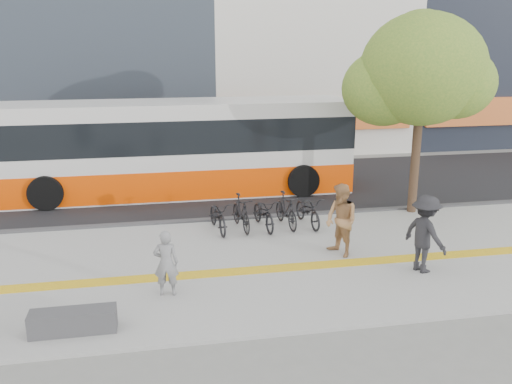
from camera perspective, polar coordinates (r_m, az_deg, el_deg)
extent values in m
plane|color=slate|center=(12.28, -5.39, -10.77)|extent=(120.00, 120.00, 0.00)
cube|color=gray|center=(13.63, -6.02, -7.86)|extent=(40.00, 7.00, 0.08)
cube|color=yellow|center=(13.15, -5.83, -8.53)|extent=(40.00, 0.45, 0.01)
cube|color=black|center=(20.72, -7.86, 0.25)|extent=(40.00, 8.00, 0.06)
cube|color=#323234|center=(16.88, -7.08, -3.12)|extent=(40.00, 0.25, 0.14)
cube|color=orange|center=(25.44, -4.15, 7.70)|extent=(19.00, 0.50, 1.40)
cube|color=#323234|center=(11.16, -18.52, -12.66)|extent=(1.60, 0.45, 0.45)
cylinder|color=#342517|center=(18.07, 16.25, 2.91)|extent=(0.28, 0.28, 3.20)
ellipsoid|color=#467527|center=(17.70, 16.97, 12.17)|extent=(3.80, 3.80, 3.42)
ellipsoid|color=#467527|center=(17.75, 13.16, 10.49)|extent=(2.60, 2.60, 2.34)
ellipsoid|color=#467527|center=(17.81, 20.08, 10.63)|extent=(2.40, 2.40, 2.16)
ellipsoid|color=#467527|center=(18.53, 16.85, 14.78)|extent=(2.20, 2.20, 1.98)
cube|color=silver|center=(19.85, -8.27, 4.57)|extent=(12.44, 2.59, 3.32)
cube|color=#EB4302|center=(20.08, -8.16, 1.52)|extent=(12.46, 2.61, 1.04)
cube|color=black|center=(19.75, -8.34, 6.19)|extent=(12.46, 2.61, 1.14)
cylinder|color=black|center=(19.13, -21.07, -0.08)|extent=(1.14, 0.36, 1.14)
cylinder|color=black|center=(21.61, -19.95, 1.73)|extent=(1.14, 0.36, 1.14)
cylinder|color=black|center=(19.51, 4.92, 1.21)|extent=(1.14, 0.36, 1.14)
cylinder|color=black|center=(21.95, 3.10, 2.84)|extent=(1.14, 0.36, 1.14)
imported|color=black|center=(15.86, -3.97, -2.48)|extent=(0.81, 1.82, 0.92)
imported|color=black|center=(15.93, -1.56, -2.17)|extent=(0.68, 1.75, 1.02)
imported|color=black|center=(16.06, 0.82, -2.21)|extent=(0.81, 1.82, 0.92)
imported|color=black|center=(16.19, 3.17, -1.89)|extent=(0.68, 1.75, 1.02)
imported|color=black|center=(16.38, 5.46, -1.92)|extent=(0.81, 1.82, 0.92)
imported|color=black|center=(11.99, -9.36, -7.31)|extent=(0.58, 0.41, 1.47)
imported|color=#A7784A|center=(14.07, 8.88, -2.94)|extent=(0.99, 1.11, 1.88)
imported|color=black|center=(13.55, 17.22, -4.19)|extent=(1.07, 1.38, 1.88)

